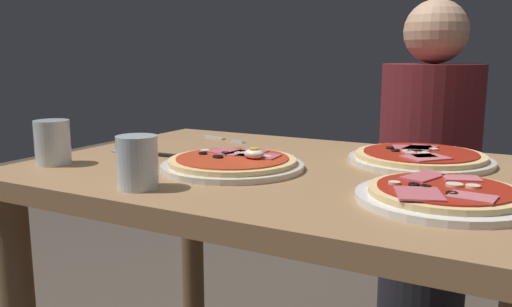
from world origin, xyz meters
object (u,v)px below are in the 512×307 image
object	(u,v)px
pizza_across_left	(420,158)
water_glass_near	(138,166)
water_glass_far	(53,145)
pizza_across_right	(445,195)
diner_person	(426,192)
pizza_foreground	(233,163)
dining_table	(286,229)
fork	(221,139)
knife	(151,154)

from	to	relation	value
pizza_across_left	water_glass_near	bearing A→B (deg)	-129.66
water_glass_far	pizza_across_right	bearing A→B (deg)	6.71
water_glass_far	diner_person	size ratio (longest dim) A/B	0.08
pizza_across_left	water_glass_far	world-z (taller)	water_glass_far
pizza_foreground	diner_person	distance (m)	0.90
water_glass_near	pizza_across_left	bearing A→B (deg)	50.34
water_glass_near	water_glass_far	size ratio (longest dim) A/B	0.99
dining_table	pizza_across_right	distance (m)	0.39
pizza_across_right	dining_table	bearing A→B (deg)	160.10
fork	pizza_across_left	bearing A→B (deg)	-6.80
water_glass_near	knife	bearing A→B (deg)	125.92
water_glass_near	fork	bearing A→B (deg)	107.23
water_glass_near	knife	world-z (taller)	water_glass_near
pizza_foreground	diner_person	bearing A→B (deg)	74.13
dining_table	pizza_across_right	size ratio (longest dim) A/B	3.76
pizza_across_right	water_glass_far	size ratio (longest dim) A/B	2.99
pizza_foreground	water_glass_near	distance (m)	0.23
water_glass_near	dining_table	bearing A→B (deg)	62.74
pizza_across_right	water_glass_near	world-z (taller)	water_glass_near
pizza_across_left	diner_person	world-z (taller)	diner_person
dining_table	pizza_across_right	xyz separation A→B (m)	(0.34, -0.12, 0.15)
dining_table	diner_person	bearing A→B (deg)	78.96
dining_table	pizza_across_right	world-z (taller)	pizza_across_right
water_glass_near	knife	size ratio (longest dim) A/B	0.49
dining_table	pizza_foreground	distance (m)	0.19
dining_table	water_glass_near	world-z (taller)	water_glass_near
pizza_across_left	water_glass_near	size ratio (longest dim) A/B	3.28
diner_person	knife	bearing A→B (deg)	58.46
pizza_foreground	dining_table	bearing A→B (deg)	39.20
knife	pizza_across_left	bearing A→B (deg)	19.99
diner_person	pizza_foreground	bearing A→B (deg)	74.13
fork	knife	size ratio (longest dim) A/B	0.79
pizza_across_right	water_glass_far	distance (m)	0.81
pizza_across_left	fork	bearing A→B (deg)	173.20
pizza_foreground	diner_person	xyz separation A→B (m)	(0.24, 0.84, -0.23)
pizza_foreground	water_glass_near	bearing A→B (deg)	-105.84
pizza_foreground	pizza_across_right	distance (m)	0.44
pizza_across_left	knife	distance (m)	0.62
pizza_across_left	water_glass_far	xyz separation A→B (m)	(-0.70, -0.40, 0.03)
water_glass_far	water_glass_near	bearing A→B (deg)	-14.09
pizza_foreground	water_glass_near	size ratio (longest dim) A/B	3.14
pizza_foreground	pizza_across_right	size ratio (longest dim) A/B	1.04
pizza_across_right	diner_person	bearing A→B (deg)	102.27
pizza_across_left	knife	world-z (taller)	pizza_across_left
pizza_foreground	pizza_across_right	xyz separation A→B (m)	(0.43, -0.05, -0.00)
pizza_across_right	pizza_across_left	bearing A→B (deg)	108.82
dining_table	fork	distance (m)	0.43
pizza_foreground	fork	world-z (taller)	pizza_foreground
dining_table	knife	world-z (taller)	knife
water_glass_far	knife	xyz separation A→B (m)	(0.12, 0.19, -0.04)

